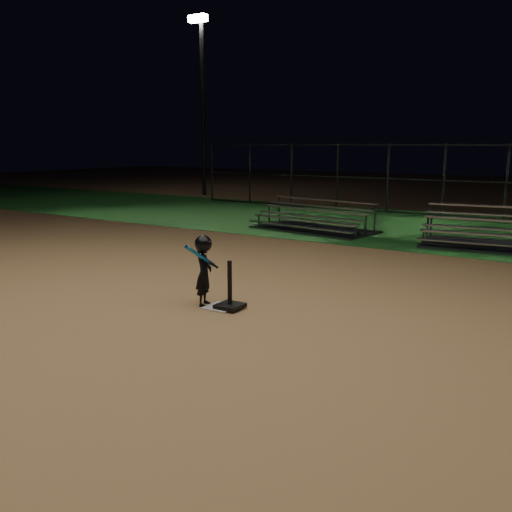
{
  "coord_description": "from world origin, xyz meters",
  "views": [
    {
      "loc": [
        4.9,
        -6.64,
        2.5
      ],
      "look_at": [
        0.0,
        1.0,
        0.65
      ],
      "focal_mm": 38.83,
      "sensor_mm": 36.0,
      "label": 1
    }
  ],
  "objects_px": {
    "bleacher_right": "(509,241)",
    "bleacher_left": "(313,224)",
    "home_plate": "(221,307)",
    "child_batter": "(204,268)",
    "batting_tee": "(230,299)",
    "light_pole_left": "(202,91)"
  },
  "relations": [
    {
      "from": "bleacher_right",
      "to": "bleacher_left",
      "type": "bearing_deg",
      "value": 172.95
    },
    {
      "from": "bleacher_left",
      "to": "bleacher_right",
      "type": "xyz_separation_m",
      "value": [
        5.29,
        -0.06,
        0.02
      ]
    },
    {
      "from": "home_plate",
      "to": "bleacher_right",
      "type": "height_order",
      "value": "bleacher_right"
    },
    {
      "from": "child_batter",
      "to": "batting_tee",
      "type": "bearing_deg",
      "value": -106.56
    },
    {
      "from": "child_batter",
      "to": "bleacher_left",
      "type": "distance_m",
      "value": 8.04
    },
    {
      "from": "bleacher_left",
      "to": "bleacher_right",
      "type": "height_order",
      "value": "bleacher_right"
    },
    {
      "from": "batting_tee",
      "to": "bleacher_left",
      "type": "bearing_deg",
      "value": 107.85
    },
    {
      "from": "home_plate",
      "to": "batting_tee",
      "type": "bearing_deg",
      "value": 6.04
    },
    {
      "from": "bleacher_left",
      "to": "light_pole_left",
      "type": "xyz_separation_m",
      "value": [
        -9.66,
        7.19,
        4.77
      ]
    },
    {
      "from": "batting_tee",
      "to": "light_pole_left",
      "type": "xyz_separation_m",
      "value": [
        -12.15,
        14.93,
        4.79
      ]
    },
    {
      "from": "bleacher_right",
      "to": "light_pole_left",
      "type": "bearing_deg",
      "value": 147.76
    },
    {
      "from": "child_batter",
      "to": "home_plate",
      "type": "bearing_deg",
      "value": -107.54
    },
    {
      "from": "batting_tee",
      "to": "light_pole_left",
      "type": "bearing_deg",
      "value": 129.16
    },
    {
      "from": "bleacher_left",
      "to": "light_pole_left",
      "type": "relative_size",
      "value": 0.46
    },
    {
      "from": "child_batter",
      "to": "bleacher_left",
      "type": "bearing_deg",
      "value": -6.04
    },
    {
      "from": "batting_tee",
      "to": "bleacher_left",
      "type": "xyz_separation_m",
      "value": [
        -2.49,
        7.74,
        0.03
      ]
    },
    {
      "from": "bleacher_left",
      "to": "light_pole_left",
      "type": "bearing_deg",
      "value": 152.27
    },
    {
      "from": "bleacher_right",
      "to": "light_pole_left",
      "type": "height_order",
      "value": "light_pole_left"
    },
    {
      "from": "bleacher_right",
      "to": "home_plate",
      "type": "bearing_deg",
      "value": -117.33
    },
    {
      "from": "light_pole_left",
      "to": "child_batter",
      "type": "bearing_deg",
      "value": -52.01
    },
    {
      "from": "batting_tee",
      "to": "child_batter",
      "type": "bearing_deg",
      "value": -175.93
    },
    {
      "from": "home_plate",
      "to": "light_pole_left",
      "type": "xyz_separation_m",
      "value": [
        -12.0,
        14.94,
        4.93
      ]
    }
  ]
}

